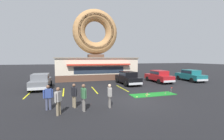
% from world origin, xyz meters
% --- Properties ---
extents(ground_plane, '(160.00, 160.00, 0.00)m').
position_xyz_m(ground_plane, '(0.00, 0.00, 0.00)').
color(ground_plane, black).
extents(donut_shop_building, '(12.30, 6.75, 10.96)m').
position_xyz_m(donut_shop_building, '(-0.37, 13.94, 3.74)').
color(donut_shop_building, brown).
rests_on(donut_shop_building, ground).
extents(putting_mat, '(4.13, 1.28, 0.03)m').
position_xyz_m(putting_mat, '(2.42, 1.53, 0.01)').
color(putting_mat, '#197523').
rests_on(putting_mat, ground).
extents(mini_donut_near_left, '(0.13, 0.13, 0.04)m').
position_xyz_m(mini_donut_near_left, '(0.64, 1.10, 0.05)').
color(mini_donut_near_left, '#E5C666').
rests_on(mini_donut_near_left, putting_mat).
extents(mini_donut_near_right, '(0.13, 0.13, 0.04)m').
position_xyz_m(mini_donut_near_right, '(3.71, 1.57, 0.05)').
color(mini_donut_near_right, '#D8667F').
rests_on(mini_donut_near_right, putting_mat).
extents(mini_donut_mid_left, '(0.13, 0.13, 0.04)m').
position_xyz_m(mini_donut_mid_left, '(1.75, 1.55, 0.05)').
color(mini_donut_mid_left, '#D17F47').
rests_on(mini_donut_mid_left, putting_mat).
extents(mini_donut_mid_centre, '(0.13, 0.13, 0.04)m').
position_xyz_m(mini_donut_mid_centre, '(1.54, 1.10, 0.05)').
color(mini_donut_mid_centre, '#D17F47').
rests_on(mini_donut_mid_centre, putting_mat).
extents(mini_donut_mid_right, '(0.13, 0.13, 0.04)m').
position_xyz_m(mini_donut_mid_right, '(1.91, 1.54, 0.05)').
color(mini_donut_mid_right, '#E5C666').
rests_on(mini_donut_mid_right, putting_mat).
extents(mini_donut_far_left, '(0.13, 0.13, 0.04)m').
position_xyz_m(mini_donut_far_left, '(2.10, 1.98, 0.05)').
color(mini_donut_far_left, '#D8667F').
rests_on(mini_donut_far_left, putting_mat).
extents(golf_ball, '(0.04, 0.04, 0.04)m').
position_xyz_m(golf_ball, '(2.00, 1.43, 0.05)').
color(golf_ball, white).
rests_on(golf_ball, putting_mat).
extents(putting_flag_pin, '(0.13, 0.01, 0.55)m').
position_xyz_m(putting_flag_pin, '(4.27, 1.45, 0.44)').
color(putting_flag_pin, silver).
rests_on(putting_flag_pin, putting_mat).
extents(car_red, '(2.04, 4.59, 1.60)m').
position_xyz_m(car_red, '(7.05, 7.53, 0.87)').
color(car_red, maroon).
rests_on(car_red, ground).
extents(car_grey, '(2.05, 4.59, 1.60)m').
position_xyz_m(car_grey, '(-7.52, 7.25, 0.87)').
color(car_grey, slate).
rests_on(car_grey, ground).
extents(car_black, '(2.05, 4.60, 1.60)m').
position_xyz_m(car_black, '(2.36, 7.16, 0.87)').
color(car_black, black).
rests_on(car_black, ground).
extents(car_teal, '(2.20, 4.66, 1.60)m').
position_xyz_m(car_teal, '(11.99, 7.16, 0.87)').
color(car_teal, '#196066').
rests_on(car_teal, ground).
extents(pedestrian_blue_sweater_man, '(0.40, 0.53, 1.59)m').
position_xyz_m(pedestrian_blue_sweater_man, '(-5.35, -1.12, 0.88)').
color(pedestrian_blue_sweater_man, '#7F7056').
rests_on(pedestrian_blue_sweater_man, ground).
extents(pedestrian_hooded_kid, '(0.59, 0.29, 1.56)m').
position_xyz_m(pedestrian_hooded_kid, '(-5.99, -0.04, 0.86)').
color(pedestrian_hooded_kid, '#474C66').
rests_on(pedestrian_hooded_kid, ground).
extents(pedestrian_leather_jacket_man, '(0.28, 0.59, 1.54)m').
position_xyz_m(pedestrian_leather_jacket_man, '(-2.22, -0.69, 0.85)').
color(pedestrian_leather_jacket_man, slate).
rests_on(pedestrian_leather_jacket_man, ground).
extents(pedestrian_clipboard_woman, '(0.29, 0.59, 1.66)m').
position_xyz_m(pedestrian_clipboard_woman, '(-3.91, -0.90, 0.92)').
color(pedestrian_clipboard_woman, slate).
rests_on(pedestrian_clipboard_woman, ground).
extents(pedestrian_beanie_man, '(0.37, 0.56, 1.57)m').
position_xyz_m(pedestrian_beanie_man, '(-4.43, -0.03, 0.86)').
color(pedestrian_beanie_man, '#7F7056').
rests_on(pedestrian_beanie_man, ground).
extents(trash_bin, '(0.57, 0.57, 0.97)m').
position_xyz_m(trash_bin, '(5.58, 11.50, 0.50)').
color(trash_bin, '#232833').
rests_on(trash_bin, ground).
extents(parking_stripe_far_left, '(0.12, 3.60, 0.01)m').
position_xyz_m(parking_stripe_far_left, '(-8.21, 5.00, 0.00)').
color(parking_stripe_far_left, yellow).
rests_on(parking_stripe_far_left, ground).
extents(parking_stripe_left, '(0.12, 3.60, 0.01)m').
position_xyz_m(parking_stripe_left, '(-5.21, 5.00, 0.00)').
color(parking_stripe_left, yellow).
rests_on(parking_stripe_left, ground).
extents(parking_stripe_mid_left, '(0.12, 3.60, 0.01)m').
position_xyz_m(parking_stripe_mid_left, '(-2.21, 5.00, 0.00)').
color(parking_stripe_mid_left, yellow).
rests_on(parking_stripe_mid_left, ground).
extents(parking_stripe_centre, '(0.12, 3.60, 0.01)m').
position_xyz_m(parking_stripe_centre, '(0.79, 5.00, 0.00)').
color(parking_stripe_centre, yellow).
rests_on(parking_stripe_centre, ground).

